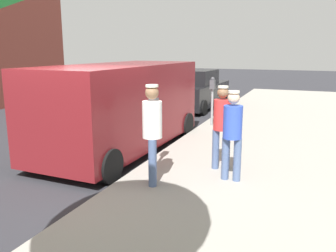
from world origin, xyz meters
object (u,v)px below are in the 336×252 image
at_px(pedestrian_in_white, 152,128).
at_px(pedestrian_in_red, 222,122).
at_px(pedestrian_in_blue, 232,130).
at_px(parking_meter_far, 212,93).
at_px(parking_meter_near, 154,118).
at_px(parked_sedan_ahead, 195,91).
at_px(parked_van, 122,105).

height_order(pedestrian_in_white, pedestrian_in_red, pedestrian_in_white).
relative_size(pedestrian_in_white, pedestrian_in_red, 1.06).
xyz_separation_m(pedestrian_in_blue, pedestrian_in_white, (-1.25, -0.72, 0.08)).
distance_m(parking_meter_far, pedestrian_in_blue, 4.76).
distance_m(parking_meter_near, pedestrian_in_red, 1.34).
height_order(parking_meter_near, parked_sedan_ahead, parking_meter_near).
distance_m(pedestrian_in_white, pedestrian_in_red, 1.58).
relative_size(parking_meter_near, pedestrian_in_blue, 0.92).
height_order(pedestrian_in_blue, parked_sedan_ahead, pedestrian_in_blue).
bearing_deg(parking_meter_near, pedestrian_in_blue, -2.13).
distance_m(pedestrian_in_blue, parked_van, 3.39).
bearing_deg(pedestrian_in_red, parking_meter_far, 107.55).
relative_size(pedestrian_in_blue, parked_van, 0.31).
bearing_deg(pedestrian_in_red, parking_meter_near, -158.15).
height_order(parking_meter_far, pedestrian_in_white, pedestrian_in_white).
distance_m(parking_meter_near, parked_van, 2.04).
bearing_deg(pedestrian_in_blue, pedestrian_in_red, 120.13).
height_order(parking_meter_near, parking_meter_far, same).
bearing_deg(parking_meter_far, pedestrian_in_white, -86.49).
relative_size(pedestrian_in_blue, parked_sedan_ahead, 0.37).
bearing_deg(parked_sedan_ahead, pedestrian_in_blue, -68.28).
bearing_deg(pedestrian_in_blue, pedestrian_in_white, -150.06).
xyz_separation_m(parking_meter_near, parked_van, (-1.50, 1.39, -0.03)).
bearing_deg(pedestrian_in_blue, parking_meter_far, 109.24).
bearing_deg(parked_sedan_ahead, parked_van, -87.63).
xyz_separation_m(parked_van, parked_sedan_ahead, (-0.29, 6.98, -0.41)).
xyz_separation_m(pedestrian_in_blue, pedestrian_in_red, (-0.32, 0.56, 0.01)).
bearing_deg(parking_meter_near, pedestrian_in_white, -67.63).
height_order(pedestrian_in_blue, pedestrian_in_red, pedestrian_in_red).
distance_m(parking_meter_near, pedestrian_in_white, 0.84).
bearing_deg(parking_meter_far, parked_sedan_ahead, 114.44).
bearing_deg(pedestrian_in_white, parked_van, 130.02).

